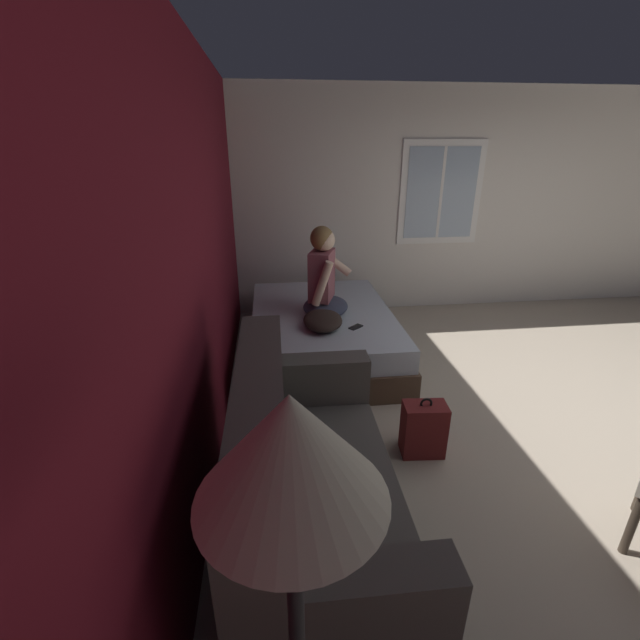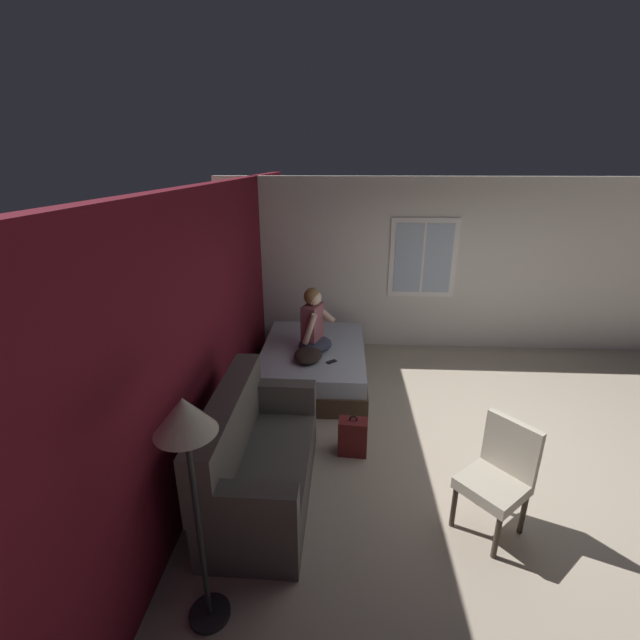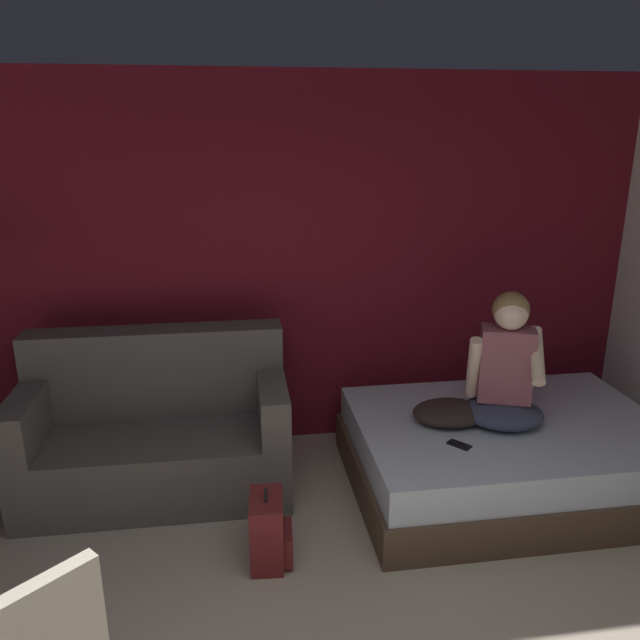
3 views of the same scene
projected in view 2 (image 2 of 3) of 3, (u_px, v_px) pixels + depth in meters
ground_plane at (491, 446)px, 4.64m from camera, size 40.00×40.00×0.00m
wall_back_accent at (205, 325)px, 4.33m from camera, size 10.39×0.16×2.70m
wall_side_with_window at (446, 266)px, 6.77m from camera, size 0.19×7.30×2.70m
bed at (314, 363)px, 6.02m from camera, size 2.05×1.45×0.48m
couch at (256, 460)px, 3.83m from camera, size 1.71×0.84×1.04m
side_chair at (499, 474)px, 3.46m from camera, size 0.65×0.65×0.98m
person_seated at (314, 325)px, 5.74m from camera, size 0.64×0.59×0.88m
backpack at (353, 437)px, 4.48m from camera, size 0.25×0.31×0.46m
throw_pillow at (308, 355)px, 5.53m from camera, size 0.50×0.39×0.14m
cell_phone at (331, 362)px, 5.50m from camera, size 0.14×0.15×0.01m
floor_lamp at (187, 440)px, 2.42m from camera, size 0.36×0.36×1.70m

